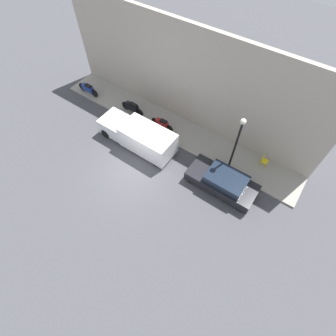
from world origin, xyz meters
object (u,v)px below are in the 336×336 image
object	(u,v)px
motorcycle_black	(132,107)
motorcycle_blue	(88,89)
streetlamp	(238,139)
parked_car	(223,181)
delivery_van	(138,135)
motorcycle_red	(162,123)
cafe_chair	(264,160)

from	to	relation	value
motorcycle_black	motorcycle_blue	size ratio (longest dim) A/B	0.98
motorcycle_blue	streetlamp	bearing A→B (deg)	-90.57
motorcycle_black	streetlamp	bearing A→B (deg)	-93.08
parked_car	delivery_van	xyz separation A→B (m)	(-0.19, 6.13, 0.26)
motorcycle_red	streetlamp	xyz separation A→B (m)	(-0.42, -5.38, 2.32)
parked_car	motorcycle_blue	bearing A→B (deg)	83.05
delivery_van	motorcycle_black	distance (m)	2.98
motorcycle_red	parked_car	bearing A→B (deg)	-107.81
motorcycle_red	cafe_chair	distance (m)	7.06
streetlamp	motorcycle_red	bearing A→B (deg)	85.49
streetlamp	parked_car	bearing A→B (deg)	-168.53
cafe_chair	streetlamp	bearing A→B (deg)	131.75
motorcycle_black	parked_car	bearing A→B (deg)	-102.39
delivery_van	motorcycle_black	size ratio (longest dim) A/B	2.82
parked_car	motorcycle_red	xyz separation A→B (m)	(1.82, 5.66, -0.07)
motorcycle_blue	streetlamp	xyz separation A→B (m)	(-0.12, -12.16, 2.27)
motorcycle_red	motorcycle_black	bearing A→B (deg)	89.84
motorcycle_red	cafe_chair	world-z (taller)	cafe_chair
cafe_chair	parked_car	bearing A→B (deg)	154.93
cafe_chair	motorcycle_red	bearing A→B (deg)	98.21
delivery_van	motorcycle_blue	size ratio (longest dim) A/B	2.77
delivery_van	motorcycle_red	xyz separation A→B (m)	(2.01, -0.47, -0.33)
parked_car	cafe_chair	distance (m)	3.12
parked_car	streetlamp	size ratio (longest dim) A/B	0.99
delivery_van	motorcycle_black	bearing A→B (deg)	47.24
motorcycle_red	streetlamp	world-z (taller)	streetlamp
delivery_van	cafe_chair	size ratio (longest dim) A/B	6.32
delivery_van	motorcycle_blue	xyz separation A→B (m)	(1.70, 6.31, -0.28)
streetlamp	motorcycle_blue	bearing A→B (deg)	89.43
delivery_van	motorcycle_black	world-z (taller)	delivery_van
motorcycle_blue	streetlamp	size ratio (longest dim) A/B	0.46
motorcycle_blue	cafe_chair	xyz separation A→B (m)	(1.31, -13.76, 0.03)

